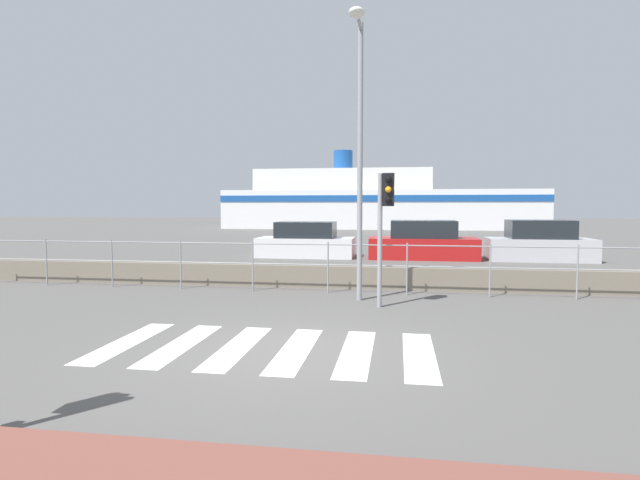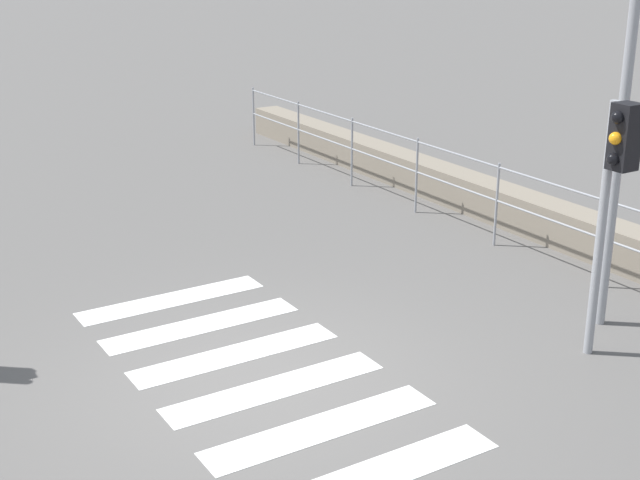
% 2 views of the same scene
% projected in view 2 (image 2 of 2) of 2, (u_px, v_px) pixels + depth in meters
% --- Properties ---
extents(ground_plane, '(160.00, 160.00, 0.00)m').
position_uv_depth(ground_plane, '(266.00, 380.00, 9.25)').
color(ground_plane, '#565451').
extents(crosswalk, '(4.95, 2.40, 0.01)m').
position_uv_depth(crosswalk, '(254.00, 370.00, 9.45)').
color(crosswalk, silver).
rests_on(crosswalk, ground_plane).
extents(seawall, '(21.21, 0.55, 0.58)m').
position_uv_depth(seawall, '(640.00, 254.00, 12.01)').
color(seawall, slate).
rests_on(seawall, ground_plane).
extents(harbor_fence, '(19.12, 0.04, 1.25)m').
position_uv_depth(harbor_fence, '(599.00, 227.00, 11.40)').
color(harbor_fence, gray).
rests_on(harbor_fence, ground_plane).
extents(traffic_light_far, '(0.34, 0.32, 2.81)m').
position_uv_depth(traffic_light_far, '(615.00, 175.00, 9.09)').
color(traffic_light_far, gray).
rests_on(traffic_light_far, ground_plane).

